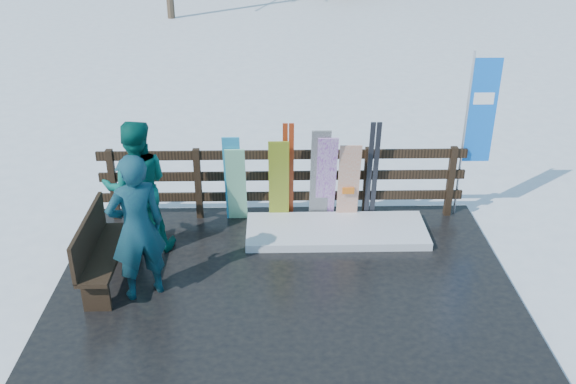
{
  "coord_description": "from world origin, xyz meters",
  "views": [
    {
      "loc": [
        -0.1,
        -6.69,
        4.94
      ],
      "look_at": [
        0.06,
        1.0,
        1.1
      ],
      "focal_mm": 40.0,
      "sensor_mm": 36.0,
      "label": 1
    }
  ],
  "objects_px": {
    "snowboard_3": "(326,179)",
    "snowboard_4": "(320,176)",
    "snowboard_2": "(279,182)",
    "snowboard_5": "(349,183)",
    "person_back": "(137,187)",
    "snowboard_0": "(233,180)",
    "bench": "(99,249)",
    "rental_flag": "(478,117)",
    "snowboard_1": "(236,185)",
    "person_front": "(137,228)"
  },
  "relations": [
    {
      "from": "snowboard_3",
      "to": "snowboard_2",
      "type": "bearing_deg",
      "value": 180.0
    },
    {
      "from": "snowboard_1",
      "to": "snowboard_3",
      "type": "xyz_separation_m",
      "value": [
        1.35,
        0.0,
        0.09
      ]
    },
    {
      "from": "snowboard_0",
      "to": "snowboard_4",
      "type": "xyz_separation_m",
      "value": [
        1.3,
        0.0,
        0.05
      ]
    },
    {
      "from": "snowboard_2",
      "to": "snowboard_5",
      "type": "height_order",
      "value": "snowboard_2"
    },
    {
      "from": "person_front",
      "to": "person_back",
      "type": "distance_m",
      "value": 1.17
    },
    {
      "from": "snowboard_1",
      "to": "snowboard_0",
      "type": "bearing_deg",
      "value": 180.0
    },
    {
      "from": "bench",
      "to": "snowboard_4",
      "type": "relative_size",
      "value": 0.92
    },
    {
      "from": "snowboard_0",
      "to": "snowboard_2",
      "type": "bearing_deg",
      "value": 0.0
    },
    {
      "from": "bench",
      "to": "rental_flag",
      "type": "distance_m",
      "value": 5.71
    },
    {
      "from": "snowboard_1",
      "to": "snowboard_2",
      "type": "distance_m",
      "value": 0.64
    },
    {
      "from": "snowboard_1",
      "to": "rental_flag",
      "type": "relative_size",
      "value": 0.52
    },
    {
      "from": "bench",
      "to": "person_back",
      "type": "bearing_deg",
      "value": 67.64
    },
    {
      "from": "bench",
      "to": "snowboard_5",
      "type": "relative_size",
      "value": 1.12
    },
    {
      "from": "snowboard_0",
      "to": "snowboard_1",
      "type": "bearing_deg",
      "value": 0.0
    },
    {
      "from": "snowboard_2",
      "to": "rental_flag",
      "type": "height_order",
      "value": "rental_flag"
    },
    {
      "from": "person_back",
      "to": "snowboard_5",
      "type": "bearing_deg",
      "value": -176.98
    },
    {
      "from": "snowboard_1",
      "to": "snowboard_3",
      "type": "height_order",
      "value": "snowboard_3"
    },
    {
      "from": "snowboard_3",
      "to": "snowboard_4",
      "type": "height_order",
      "value": "snowboard_4"
    },
    {
      "from": "snowboard_5",
      "to": "person_back",
      "type": "distance_m",
      "value": 3.11
    },
    {
      "from": "snowboard_0",
      "to": "rental_flag",
      "type": "height_order",
      "value": "rental_flag"
    },
    {
      "from": "snowboard_1",
      "to": "snowboard_2",
      "type": "bearing_deg",
      "value": 0.0
    },
    {
      "from": "snowboard_1",
      "to": "snowboard_2",
      "type": "relative_size",
      "value": 0.94
    },
    {
      "from": "snowboard_3",
      "to": "snowboard_5",
      "type": "height_order",
      "value": "snowboard_3"
    },
    {
      "from": "bench",
      "to": "snowboard_2",
      "type": "height_order",
      "value": "snowboard_2"
    },
    {
      "from": "person_front",
      "to": "snowboard_4",
      "type": "bearing_deg",
      "value": -171.34
    },
    {
      "from": "snowboard_1",
      "to": "snowboard_4",
      "type": "xyz_separation_m",
      "value": [
        1.25,
        0.0,
        0.14
      ]
    },
    {
      "from": "snowboard_0",
      "to": "snowboard_1",
      "type": "height_order",
      "value": "snowboard_0"
    },
    {
      "from": "snowboard_2",
      "to": "bench",
      "type": "bearing_deg",
      "value": -146.15
    },
    {
      "from": "snowboard_2",
      "to": "snowboard_5",
      "type": "relative_size",
      "value": 1.07
    },
    {
      "from": "snowboard_2",
      "to": "rental_flag",
      "type": "distance_m",
      "value": 3.1
    },
    {
      "from": "snowboard_5",
      "to": "rental_flag",
      "type": "distance_m",
      "value": 2.14
    },
    {
      "from": "snowboard_1",
      "to": "snowboard_5",
      "type": "bearing_deg",
      "value": 0.0
    },
    {
      "from": "snowboard_3",
      "to": "person_back",
      "type": "relative_size",
      "value": 0.8
    },
    {
      "from": "snowboard_0",
      "to": "snowboard_2",
      "type": "distance_m",
      "value": 0.69
    },
    {
      "from": "snowboard_4",
      "to": "snowboard_5",
      "type": "bearing_deg",
      "value": 0.0
    },
    {
      "from": "rental_flag",
      "to": "snowboard_5",
      "type": "bearing_deg",
      "value": -171.94
    },
    {
      "from": "bench",
      "to": "snowboard_0",
      "type": "xyz_separation_m",
      "value": [
        1.65,
        1.57,
        0.23
      ]
    },
    {
      "from": "snowboard_5",
      "to": "rental_flag",
      "type": "relative_size",
      "value": 0.52
    },
    {
      "from": "snowboard_5",
      "to": "snowboard_0",
      "type": "bearing_deg",
      "value": -180.0
    },
    {
      "from": "bench",
      "to": "person_front",
      "type": "relative_size",
      "value": 0.77
    },
    {
      "from": "snowboard_3",
      "to": "person_front",
      "type": "distance_m",
      "value": 3.07
    },
    {
      "from": "bench",
      "to": "person_back",
      "type": "xyz_separation_m",
      "value": [
        0.37,
        0.89,
        0.45
      ]
    },
    {
      "from": "snowboard_4",
      "to": "snowboard_5",
      "type": "relative_size",
      "value": 1.21
    },
    {
      "from": "snowboard_1",
      "to": "person_front",
      "type": "height_order",
      "value": "person_front"
    },
    {
      "from": "snowboard_0",
      "to": "person_back",
      "type": "height_order",
      "value": "person_back"
    },
    {
      "from": "snowboard_4",
      "to": "snowboard_0",
      "type": "bearing_deg",
      "value": 180.0
    },
    {
      "from": "person_back",
      "to": "bench",
      "type": "bearing_deg",
      "value": 58.13
    },
    {
      "from": "snowboard_3",
      "to": "person_back",
      "type": "xyz_separation_m",
      "value": [
        -2.68,
        -0.67,
        0.22
      ]
    },
    {
      "from": "snowboard_1",
      "to": "rental_flag",
      "type": "distance_m",
      "value": 3.73
    },
    {
      "from": "bench",
      "to": "snowboard_3",
      "type": "distance_m",
      "value": 3.43
    }
  ]
}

